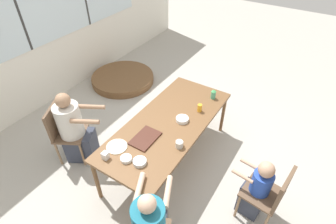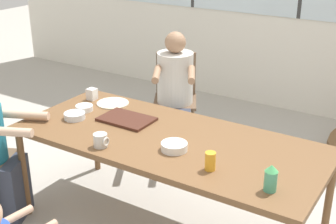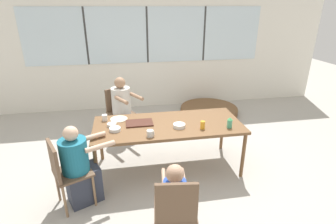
{
  "view_description": "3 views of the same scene",
  "coord_description": "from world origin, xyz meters",
  "px_view_note": "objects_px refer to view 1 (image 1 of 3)",
  "views": [
    {
      "loc": [
        -2.15,
        -1.36,
        3.0
      ],
      "look_at": [
        0.0,
        0.0,
        0.9
      ],
      "focal_mm": 28.0,
      "sensor_mm": 36.0,
      "label": 1
    },
    {
      "loc": [
        1.48,
        -2.36,
        2.06
      ],
      "look_at": [
        0.0,
        0.0,
        0.9
      ],
      "focal_mm": 50.0,
      "sensor_mm": 36.0,
      "label": 2
    },
    {
      "loc": [
        -0.58,
        -3.3,
        2.28
      ],
      "look_at": [
        0.0,
        0.0,
        0.9
      ],
      "focal_mm": 28.0,
      "sensor_mm": 36.0,
      "label": 3
    }
  ],
  "objects_px": {
    "chair_for_man_blue_shirt": "(63,129)",
    "chair_for_toddler": "(272,193)",
    "bowl_cereal": "(182,119)",
    "milk_carton_small": "(105,156)",
    "sippy_cup": "(213,94)",
    "juice_glass": "(200,108)",
    "person_toddler": "(256,191)",
    "coffee_mug": "(179,144)",
    "bowl_white_shallow": "(126,159)",
    "person_man_blue_shirt": "(75,131)",
    "bowl_fruit": "(140,162)",
    "folded_table_stack": "(123,79)"
  },
  "relations": [
    {
      "from": "chair_for_man_blue_shirt",
      "to": "sippy_cup",
      "type": "xyz_separation_m",
      "value": [
        1.51,
        -1.53,
        0.27
      ]
    },
    {
      "from": "milk_carton_small",
      "to": "chair_for_man_blue_shirt",
      "type": "bearing_deg",
      "value": 80.13
    },
    {
      "from": "chair_for_toddler",
      "to": "juice_glass",
      "type": "xyz_separation_m",
      "value": [
        0.61,
        1.2,
        0.25
      ]
    },
    {
      "from": "person_man_blue_shirt",
      "to": "bowl_cereal",
      "type": "xyz_separation_m",
      "value": [
        0.76,
        -1.25,
        0.25
      ]
    },
    {
      "from": "bowl_cereal",
      "to": "bowl_fruit",
      "type": "distance_m",
      "value": 0.87
    },
    {
      "from": "milk_carton_small",
      "to": "juice_glass",
      "type": "bearing_deg",
      "value": -21.02
    },
    {
      "from": "milk_carton_small",
      "to": "bowl_white_shallow",
      "type": "height_order",
      "value": "milk_carton_small"
    },
    {
      "from": "coffee_mug",
      "to": "milk_carton_small",
      "type": "xyz_separation_m",
      "value": [
        -0.59,
        0.61,
        0.0
      ]
    },
    {
      "from": "chair_for_toddler",
      "to": "milk_carton_small",
      "type": "bearing_deg",
      "value": 119.48
    },
    {
      "from": "milk_carton_small",
      "to": "sippy_cup",
      "type": "bearing_deg",
      "value": -17.62
    },
    {
      "from": "chair_for_man_blue_shirt",
      "to": "bowl_white_shallow",
      "type": "relative_size",
      "value": 6.81
    },
    {
      "from": "sippy_cup",
      "to": "bowl_fruit",
      "type": "relative_size",
      "value": 1.02
    },
    {
      "from": "coffee_mug",
      "to": "sippy_cup",
      "type": "xyz_separation_m",
      "value": [
        1.09,
        0.07,
        0.04
      ]
    },
    {
      "from": "chair_for_man_blue_shirt",
      "to": "bowl_white_shallow",
      "type": "bearing_deg",
      "value": 57.42
    },
    {
      "from": "chair_for_man_blue_shirt",
      "to": "bowl_fruit",
      "type": "distance_m",
      "value": 1.38
    },
    {
      "from": "chair_for_toddler",
      "to": "sippy_cup",
      "type": "bearing_deg",
      "value": 57.14
    },
    {
      "from": "person_man_blue_shirt",
      "to": "sippy_cup",
      "type": "distance_m",
      "value": 2.01
    },
    {
      "from": "bowl_white_shallow",
      "to": "folded_table_stack",
      "type": "relative_size",
      "value": 0.1
    },
    {
      "from": "chair_for_toddler",
      "to": "bowl_cereal",
      "type": "height_order",
      "value": "chair_for_toddler"
    },
    {
      "from": "bowl_fruit",
      "to": "folded_table_stack",
      "type": "xyz_separation_m",
      "value": [
        2.0,
        2.01,
        -0.67
      ]
    },
    {
      "from": "milk_carton_small",
      "to": "bowl_cereal",
      "type": "relative_size",
      "value": 0.54
    },
    {
      "from": "coffee_mug",
      "to": "juice_glass",
      "type": "xyz_separation_m",
      "value": [
        0.72,
        0.1,
        0.01
      ]
    },
    {
      "from": "person_man_blue_shirt",
      "to": "milk_carton_small",
      "type": "distance_m",
      "value": 0.93
    },
    {
      "from": "sippy_cup",
      "to": "juice_glass",
      "type": "relative_size",
      "value": 1.4
    },
    {
      "from": "bowl_cereal",
      "to": "person_toddler",
      "type": "bearing_deg",
      "value": -104.39
    },
    {
      "from": "chair_for_toddler",
      "to": "sippy_cup",
      "type": "relative_size",
      "value": 5.71
    },
    {
      "from": "milk_carton_small",
      "to": "bowl_white_shallow",
      "type": "distance_m",
      "value": 0.24
    },
    {
      "from": "person_toddler",
      "to": "bowl_cereal",
      "type": "height_order",
      "value": "person_toddler"
    },
    {
      "from": "chair_for_toddler",
      "to": "folded_table_stack",
      "type": "bearing_deg",
      "value": 73.81
    },
    {
      "from": "juice_glass",
      "to": "milk_carton_small",
      "type": "xyz_separation_m",
      "value": [
        -1.31,
        0.5,
        -0.01
      ]
    },
    {
      "from": "folded_table_stack",
      "to": "bowl_white_shallow",
      "type": "bearing_deg",
      "value": -137.79
    },
    {
      "from": "bowl_cereal",
      "to": "coffee_mug",
      "type": "bearing_deg",
      "value": -154.15
    },
    {
      "from": "chair_for_man_blue_shirt",
      "to": "milk_carton_small",
      "type": "relative_size",
      "value": 9.75
    },
    {
      "from": "chair_for_toddler",
      "to": "bowl_cereal",
      "type": "xyz_separation_m",
      "value": [
        0.31,
        1.3,
        0.22
      ]
    },
    {
      "from": "person_toddler",
      "to": "coffee_mug",
      "type": "bearing_deg",
      "value": 104.78
    },
    {
      "from": "coffee_mug",
      "to": "folded_table_stack",
      "type": "bearing_deg",
      "value": 55.4
    },
    {
      "from": "person_toddler",
      "to": "bowl_white_shallow",
      "type": "relative_size",
      "value": 7.07
    },
    {
      "from": "bowl_fruit",
      "to": "person_toddler",
      "type": "bearing_deg",
      "value": -64.24
    },
    {
      "from": "juice_glass",
      "to": "bowl_white_shallow",
      "type": "height_order",
      "value": "juice_glass"
    },
    {
      "from": "bowl_white_shallow",
      "to": "bowl_cereal",
      "type": "relative_size",
      "value": 0.78
    },
    {
      "from": "person_toddler",
      "to": "milk_carton_small",
      "type": "height_order",
      "value": "person_toddler"
    },
    {
      "from": "chair_for_man_blue_shirt",
      "to": "juice_glass",
      "type": "relative_size",
      "value": 7.99
    },
    {
      "from": "sippy_cup",
      "to": "coffee_mug",
      "type": "bearing_deg",
      "value": -176.16
    },
    {
      "from": "sippy_cup",
      "to": "person_toddler",
      "type": "bearing_deg",
      "value": -133.61
    },
    {
      "from": "chair_for_man_blue_shirt",
      "to": "juice_glass",
      "type": "bearing_deg",
      "value": 98.0
    },
    {
      "from": "person_toddler",
      "to": "juice_glass",
      "type": "bearing_deg",
      "value": 67.55
    },
    {
      "from": "chair_for_man_blue_shirt",
      "to": "chair_for_toddler",
      "type": "distance_m",
      "value": 2.75
    },
    {
      "from": "folded_table_stack",
      "to": "chair_for_man_blue_shirt",
      "type": "bearing_deg",
      "value": -161.76
    },
    {
      "from": "bowl_fruit",
      "to": "bowl_cereal",
      "type": "bearing_deg",
      "value": -2.71
    },
    {
      "from": "person_man_blue_shirt",
      "to": "bowl_fruit",
      "type": "distance_m",
      "value": 1.24
    }
  ]
}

